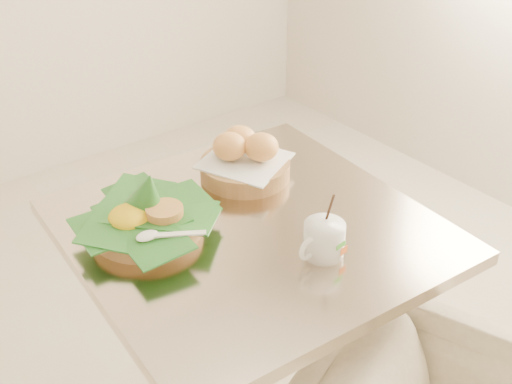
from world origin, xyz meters
TOP-DOWN VIEW (x-y plane):
  - cafe_table at (0.17, -0.03)m, footprint 0.74×0.74m
  - rice_basket at (-0.01, 0.08)m, footprint 0.28×0.28m
  - bread_basket at (0.28, 0.14)m, footprint 0.24×0.24m
  - coffee_mug at (0.22, -0.19)m, footprint 0.11×0.08m

SIDE VIEW (x-z plane):
  - cafe_table at x=0.17m, z-range 0.15..0.90m
  - coffee_mug at x=0.22m, z-range 0.72..0.86m
  - rice_basket at x=-0.01m, z-range 0.72..0.86m
  - bread_basket at x=0.28m, z-range 0.74..0.85m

